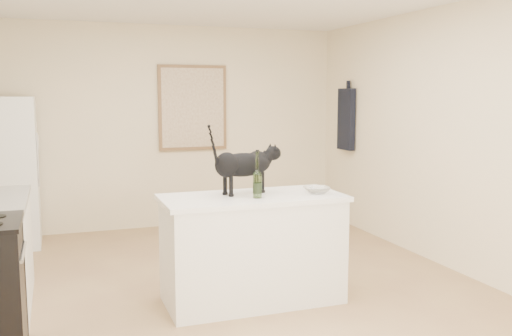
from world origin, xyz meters
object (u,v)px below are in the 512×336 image
object	(u,v)px
glass_bowl	(317,190)
wine_bottle	(257,177)
black_cat	(243,168)
fridge	(6,173)

from	to	relation	value
glass_bowl	wine_bottle	bearing A→B (deg)	-178.05
black_cat	wine_bottle	xyz separation A→B (m)	(0.05, -0.21, -0.05)
black_cat	glass_bowl	world-z (taller)	black_cat
black_cat	glass_bowl	xyz separation A→B (m)	(0.59, -0.19, -0.19)
wine_bottle	glass_bowl	bearing A→B (deg)	1.95
wine_bottle	glass_bowl	distance (m)	0.56
black_cat	wine_bottle	bearing A→B (deg)	-90.67
wine_bottle	glass_bowl	size ratio (longest dim) A/B	1.50
fridge	glass_bowl	bearing A→B (deg)	-45.55
black_cat	wine_bottle	distance (m)	0.22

